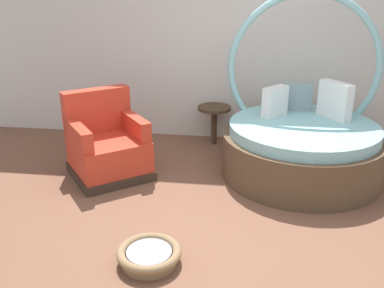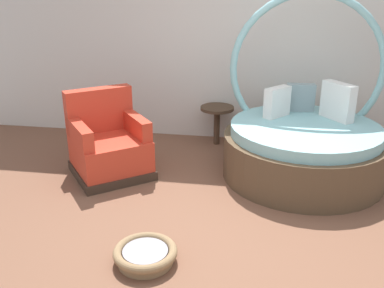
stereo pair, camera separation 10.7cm
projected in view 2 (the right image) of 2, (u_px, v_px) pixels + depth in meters
name	position (u px, v px, depth m)	size (l,w,h in m)	color
ground_plane	(224.00, 229.00, 3.87)	(8.00, 8.00, 0.02)	brown
back_wall	(244.00, 29.00, 5.54)	(8.00, 0.12, 2.96)	silver
round_daybed	(304.00, 141.00, 4.80)	(1.77, 1.77, 2.00)	brown
red_armchair	(108.00, 146.00, 4.84)	(1.12, 1.12, 0.94)	#38281E
pet_basket	(145.00, 254.00, 3.38)	(0.51, 0.51, 0.13)	#8E704C
side_table	(217.00, 114.00, 5.66)	(0.44, 0.44, 0.52)	#473323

